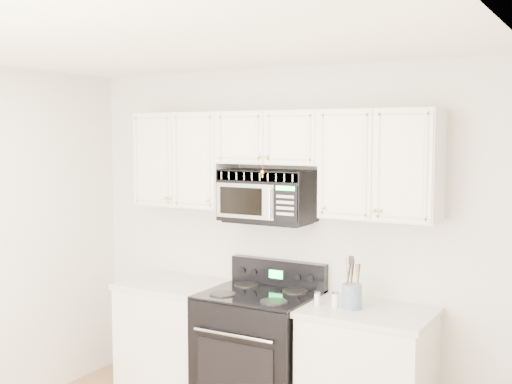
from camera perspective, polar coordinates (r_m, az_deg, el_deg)
The scene contains 9 objects.
room at distance 3.54m, azimuth -10.63°, elevation -7.99°, with size 3.51×3.51×2.61m.
base_cabinet_left at distance 5.34m, azimuth -6.91°, elevation -13.15°, with size 0.86×0.65×0.92m.
base_cabinet_right at distance 4.62m, azimuth 9.90°, elevation -16.16°, with size 0.86×0.65×0.92m.
range at distance 4.90m, azimuth 0.32°, elevation -14.08°, with size 0.80×0.73×1.13m.
upper_cabinets at distance 4.77m, azimuth 1.71°, elevation 3.16°, with size 2.44×0.37×0.75m.
microwave at distance 4.80m, azimuth 0.99°, elevation -0.31°, with size 0.69×0.40×0.38m.
utensil_crock at distance 4.45m, azimuth 8.52°, elevation -9.02°, with size 0.13×0.13×0.36m.
shaker_salt at distance 4.51m, azimuth 5.46°, elevation -9.37°, with size 0.04×0.04×0.10m.
shaker_pepper at distance 4.48m, azimuth 7.05°, elevation -9.42°, with size 0.05×0.05×0.11m.
Camera 1 is at (2.24, -2.62, 2.10)m, focal length 45.00 mm.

